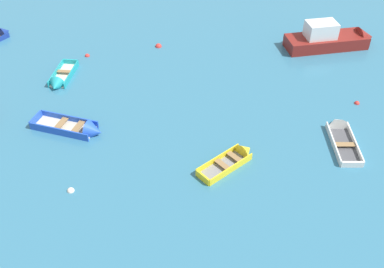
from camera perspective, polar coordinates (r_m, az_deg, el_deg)
The scene contains 9 objects.
rowboat_white_near_left at distance 26.14m, azimuth 18.43°, elevation 0.34°, with size 1.44×3.88×1.12m.
rowboat_turquoise_back_row_center at distance 30.19m, azimuth -16.70°, elevation 6.60°, with size 1.27×3.42×1.02m.
motor_launch_maroon_distant_center at distance 34.43m, azimuth 17.66°, elevation 11.64°, with size 6.82×3.38×2.34m.
rowboat_blue_far_left at distance 25.65m, azimuth -14.15°, elevation 0.61°, with size 4.37×2.17×1.17m.
rowboat_yellow_center at distance 23.29m, azimuth 5.68°, elevation -2.99°, with size 3.14×3.11×0.96m.
mooring_buoy_near_foreground at distance 28.98m, azimuth 20.46°, elevation 3.70°, with size 0.32×0.32×0.32m, color red.
mooring_buoy_midfield at distance 33.27m, azimuth -4.34°, elevation 11.16°, with size 0.47×0.47×0.47m, color red.
mooring_buoy_outer_edge at distance 22.52m, azimuth -15.34°, elevation -7.08°, with size 0.35×0.35×0.35m, color silver.
mooring_buoy_between_boats_right at distance 32.84m, azimuth -13.33°, elevation 9.74°, with size 0.34×0.34×0.34m, color red.
Camera 1 is at (1.26, 1.30, 15.98)m, focal length 41.40 mm.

